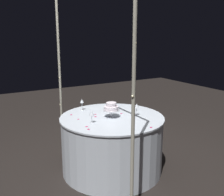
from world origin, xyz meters
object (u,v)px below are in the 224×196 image
at_px(decorative_arch, 86,60).
at_px(wine_glass_1, 82,102).
at_px(tiered_cake, 111,108).
at_px(main_table, 112,143).
at_px(wine_glass_0, 137,107).
at_px(cake_knife, 114,107).
at_px(wine_glass_2, 92,114).

relative_size(decorative_arch, wine_glass_1, 14.86).
height_order(tiered_cake, wine_glass_1, tiered_cake).
height_order(decorative_arch, main_table, decorative_arch).
relative_size(wine_glass_0, cake_knife, 0.59).
bearing_deg(cake_knife, decorative_arch, 122.76).
height_order(decorative_arch, wine_glass_1, decorative_arch).
height_order(tiered_cake, wine_glass_0, tiered_cake).
distance_m(wine_glass_1, wine_glass_2, 0.61).
distance_m(wine_glass_0, cake_knife, 0.55).
relative_size(main_table, wine_glass_2, 8.78).
bearing_deg(wine_glass_0, wine_glass_2, 87.97).
xyz_separation_m(tiered_cake, wine_glass_2, (-0.08, 0.33, -0.01)).
height_order(wine_glass_0, wine_glass_1, wine_glass_0).
bearing_deg(decorative_arch, wine_glass_1, -15.64).
height_order(wine_glass_1, cake_knife, wine_glass_1).
height_order(wine_glass_0, wine_glass_2, wine_glass_0).
height_order(decorative_arch, cake_knife, decorative_arch).
distance_m(main_table, wine_glass_2, 0.64).
bearing_deg(decorative_arch, cake_knife, -57.24).
bearing_deg(tiered_cake, main_table, -50.68).
height_order(tiered_cake, wine_glass_2, tiered_cake).
bearing_deg(wine_glass_0, wine_glass_1, 41.34).
relative_size(tiered_cake, cake_knife, 0.78).
relative_size(decorative_arch, cake_knife, 8.64).
distance_m(main_table, tiered_cake, 0.53).
distance_m(main_table, wine_glass_0, 0.63).
distance_m(tiered_cake, wine_glass_2, 0.34).
distance_m(decorative_arch, cake_knife, 1.09).
height_order(tiered_cake, cake_knife, tiered_cake).
xyz_separation_m(tiered_cake, wine_glass_1, (0.52, 0.20, -0.01)).
distance_m(wine_glass_2, cake_knife, 0.82).
bearing_deg(wine_glass_1, wine_glass_2, 167.74).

